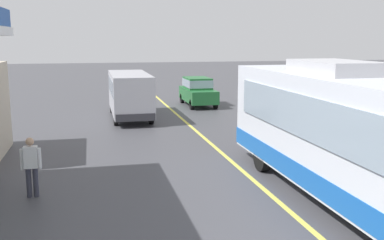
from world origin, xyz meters
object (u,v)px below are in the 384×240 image
at_px(coach_bus_main, 352,139).
at_px(minibus_opposing_lane, 130,91).
at_px(pedestrian_near_pump, 31,164).
at_px(car_trailing_behind_bus, 198,90).

xyz_separation_m(coach_bus_main, minibus_opposing_lane, (-4.45, 14.37, -0.25)).
bearing_deg(pedestrian_near_pump, minibus_opposing_lane, 72.91).
bearing_deg(minibus_opposing_lane, pedestrian_near_pump, -107.09).
relative_size(coach_bus_main, car_trailing_behind_bus, 2.63).
bearing_deg(coach_bus_main, minibus_opposing_lane, 107.22).
height_order(coach_bus_main, minibus_opposing_lane, coach_bus_main).
distance_m(minibus_opposing_lane, pedestrian_near_pump, 12.60).
bearing_deg(car_trailing_behind_bus, coach_bus_main, -90.77).
bearing_deg(pedestrian_near_pump, coach_bus_main, -15.98).
distance_m(pedestrian_near_pump, car_trailing_behind_bus, 17.90).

